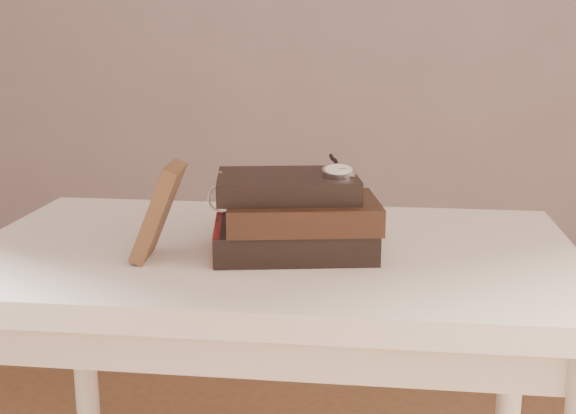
# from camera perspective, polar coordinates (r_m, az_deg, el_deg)

# --- Properties ---
(table) EXTENTS (1.00, 0.60, 0.75)m
(table) POSITION_cam_1_polar(r_m,az_deg,el_deg) (1.27, -1.19, -6.95)
(table) COLOR silver
(table) RESTS_ON ground
(book_stack) EXTENTS (0.28, 0.21, 0.13)m
(book_stack) POSITION_cam_1_polar(r_m,az_deg,el_deg) (1.19, 0.55, -0.75)
(book_stack) COLOR black
(book_stack) RESTS_ON table
(journal) EXTENTS (0.09, 0.10, 0.15)m
(journal) POSITION_cam_1_polar(r_m,az_deg,el_deg) (1.17, -9.87, -0.31)
(journal) COLOR #3F2818
(journal) RESTS_ON table
(pocket_watch) EXTENTS (0.06, 0.16, 0.02)m
(pocket_watch) POSITION_cam_1_polar(r_m,az_deg,el_deg) (1.17, 3.87, 2.78)
(pocket_watch) COLOR silver
(pocket_watch) RESTS_ON book_stack
(eyeglasses) EXTENTS (0.12, 0.14, 0.05)m
(eyeglasses) POSITION_cam_1_polar(r_m,az_deg,el_deg) (1.27, -3.79, 0.73)
(eyeglasses) COLOR silver
(eyeglasses) RESTS_ON book_stack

